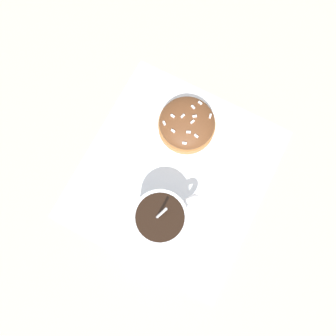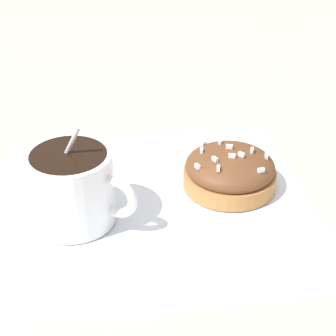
% 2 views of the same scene
% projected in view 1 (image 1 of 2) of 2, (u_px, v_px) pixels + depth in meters
% --- Properties ---
extents(ground_plane, '(3.00, 3.00, 0.00)m').
position_uv_depth(ground_plane, '(174.00, 173.00, 0.56)').
color(ground_plane, '#C6B793').
extents(paper_napkin, '(0.35, 0.34, 0.00)m').
position_uv_depth(paper_napkin, '(174.00, 173.00, 0.56)').
color(paper_napkin, white).
rests_on(paper_napkin, ground_plane).
extents(coffee_cup, '(0.10, 0.09, 0.10)m').
position_uv_depth(coffee_cup, '(161.00, 218.00, 0.50)').
color(coffee_cup, white).
rests_on(coffee_cup, paper_napkin).
extents(frosted_pastry, '(0.10, 0.10, 0.04)m').
position_uv_depth(frosted_pastry, '(187.00, 124.00, 0.56)').
color(frosted_pastry, '#B2753D').
rests_on(frosted_pastry, paper_napkin).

